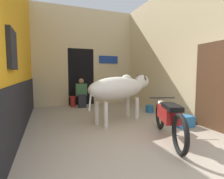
{
  "coord_description": "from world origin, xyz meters",
  "views": [
    {
      "loc": [
        -1.6,
        -2.03,
        1.35
      ],
      "look_at": [
        0.1,
        2.49,
        0.91
      ],
      "focal_mm": 28.0,
      "sensor_mm": 36.0,
      "label": 1
    }
  ],
  "objects_px": {
    "shopkeeper_seated": "(82,92)",
    "bucket": "(149,109)",
    "cow": "(121,88)",
    "crate": "(184,121)",
    "motorcycle_near": "(168,117)",
    "plastic_stool": "(73,101)"
  },
  "relations": [
    {
      "from": "motorcycle_near",
      "to": "bucket",
      "type": "bearing_deg",
      "value": 65.73
    },
    {
      "from": "motorcycle_near",
      "to": "bucket",
      "type": "height_order",
      "value": "motorcycle_near"
    },
    {
      "from": "plastic_stool",
      "to": "bucket",
      "type": "relative_size",
      "value": 1.65
    },
    {
      "from": "motorcycle_near",
      "to": "plastic_stool",
      "type": "bearing_deg",
      "value": 107.1
    },
    {
      "from": "plastic_stool",
      "to": "crate",
      "type": "distance_m",
      "value": 4.39
    },
    {
      "from": "cow",
      "to": "plastic_stool",
      "type": "bearing_deg",
      "value": 109.9
    },
    {
      "from": "plastic_stool",
      "to": "bucket",
      "type": "bearing_deg",
      "value": -40.37
    },
    {
      "from": "crate",
      "to": "motorcycle_near",
      "type": "bearing_deg",
      "value": -149.38
    },
    {
      "from": "bucket",
      "to": "cow",
      "type": "bearing_deg",
      "value": -153.7
    },
    {
      "from": "motorcycle_near",
      "to": "shopkeeper_seated",
      "type": "distance_m",
      "value": 4.2
    },
    {
      "from": "crate",
      "to": "bucket",
      "type": "xyz_separation_m",
      "value": [
        0.1,
        1.75,
        -0.01
      ]
    },
    {
      "from": "plastic_stool",
      "to": "crate",
      "type": "bearing_deg",
      "value": -58.9
    },
    {
      "from": "cow",
      "to": "bucket",
      "type": "xyz_separation_m",
      "value": [
        1.39,
        0.69,
        -0.82
      ]
    },
    {
      "from": "cow",
      "to": "motorcycle_near",
      "type": "xyz_separation_m",
      "value": [
        0.35,
        -1.62,
        -0.49
      ]
    },
    {
      "from": "motorcycle_near",
      "to": "plastic_stool",
      "type": "relative_size",
      "value": 4.61
    },
    {
      "from": "motorcycle_near",
      "to": "crate",
      "type": "bearing_deg",
      "value": 30.62
    },
    {
      "from": "bucket",
      "to": "motorcycle_near",
      "type": "bearing_deg",
      "value": -114.27
    },
    {
      "from": "shopkeeper_seated",
      "to": "crate",
      "type": "xyz_separation_m",
      "value": [
        1.95,
        -3.52,
        -0.47
      ]
    },
    {
      "from": "cow",
      "to": "motorcycle_near",
      "type": "relative_size",
      "value": 1.2
    },
    {
      "from": "shopkeeper_seated",
      "to": "bucket",
      "type": "bearing_deg",
      "value": -41.01
    },
    {
      "from": "cow",
      "to": "crate",
      "type": "xyz_separation_m",
      "value": [
        1.29,
        -1.06,
        -0.81
      ]
    },
    {
      "from": "cow",
      "to": "crate",
      "type": "relative_size",
      "value": 5.4
    }
  ]
}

